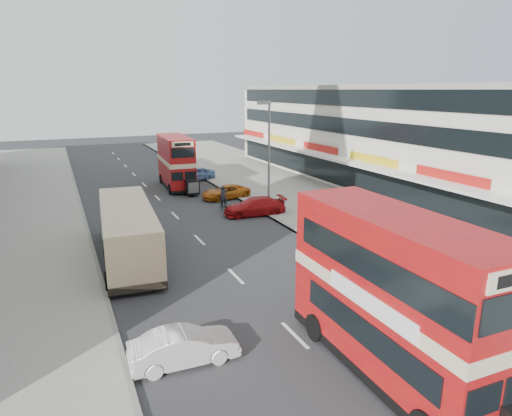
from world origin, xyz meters
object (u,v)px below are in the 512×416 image
car_right_a (255,206)px  pedestrian_near (323,210)px  car_right_c (195,174)px  cyclist (224,203)px  street_lamp (268,149)px  coach (128,230)px  bus_second (176,162)px  car_right_b (225,192)px  bus_main (394,296)px  car_left_front (184,347)px

car_right_a → pedestrian_near: 5.29m
car_right_a → car_right_c: 14.14m
car_right_c → cyclist: (-1.48, -12.33, 0.00)m
street_lamp → coach: (-10.88, -5.35, -3.19)m
street_lamp → bus_second: (-3.90, 11.56, -2.37)m
coach → car_right_c: 21.49m
car_right_b → street_lamp: bearing=5.8°
bus_second → car_right_b: bearing=116.6°
bus_second → coach: 18.31m
street_lamp → bus_main: size_ratio=0.88×
bus_second → car_right_b: (2.58, -6.12, -1.84)m
bus_main → cyclist: bus_main is taller
car_right_b → car_right_c: 8.48m
car_left_front → car_right_c: (9.32, 29.92, 0.07)m
bus_main → car_right_a: 19.40m
bus_main → pedestrian_near: (6.83, 14.74, -1.65)m
pedestrian_near → coach: bearing=-9.6°
car_right_b → pedestrian_near: pedestrian_near is taller
coach → cyclist: coach is taller
car_right_c → street_lamp: bearing=-2.0°
bus_main → car_right_b: bearing=-97.2°
car_left_front → coach: bearing=2.5°
bus_second → cyclist: size_ratio=4.30×
car_right_c → car_right_a: bearing=-6.8°
car_left_front → car_right_a: bearing=-29.5°
bus_second → car_right_c: (2.49, 2.36, -1.74)m
street_lamp → cyclist: 5.27m
bus_second → cyclist: (1.01, -9.98, -1.74)m
coach → car_left_front: size_ratio=2.84×
bus_second → car_left_front: size_ratio=2.32×
bus_main → car_right_c: bearing=-95.0°
car_left_front → car_right_a: (9.57, 15.78, 0.06)m
car_right_a → coach: bearing=-55.1°
street_lamp → car_right_a: (-1.17, -0.22, -4.13)m
car_right_c → pedestrian_near: 18.67m
bus_main → car_right_c: (3.39, 33.09, -2.01)m
street_lamp → car_right_a: bearing=-169.2°
car_left_front → car_right_b: 23.41m
coach → cyclist: (7.99, 6.93, -0.92)m
bus_second → car_right_b: bus_second is taller
car_right_b → cyclist: cyclist is taller
street_lamp → pedestrian_near: (2.03, -4.43, -3.75)m
car_right_b → car_right_c: car_right_c is taller
car_right_a → pedestrian_near: (3.19, -4.20, 0.38)m
car_left_front → car_right_b: car_left_front is taller
coach → car_right_b: bearing=52.9°
car_right_a → pedestrian_near: pedestrian_near is taller
street_lamp → pedestrian_near: street_lamp is taller
bus_second → car_right_a: (2.74, -11.78, -1.76)m
coach → street_lamp: bearing=30.7°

